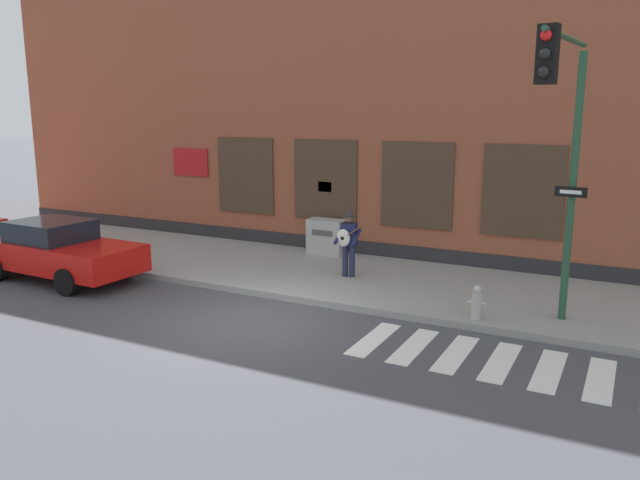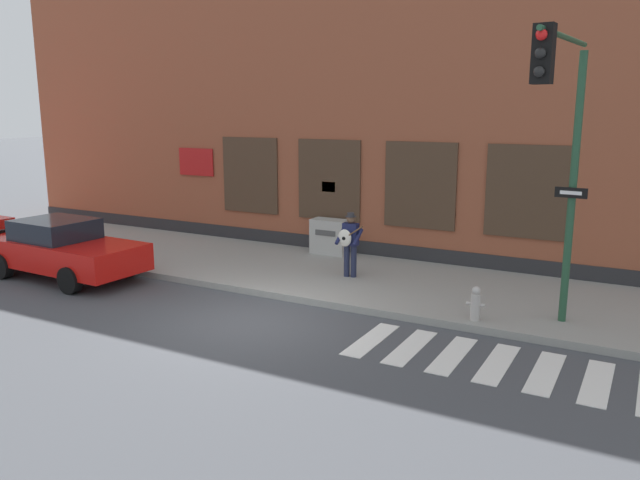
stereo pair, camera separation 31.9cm
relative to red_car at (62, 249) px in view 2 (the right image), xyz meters
name	(u,v)px [view 2 (the right image)]	position (x,y,z in m)	size (l,w,h in m)	color
ground_plane	(252,321)	(6.30, -0.49, -0.77)	(160.00, 160.00, 0.00)	#424449
sidewalk	(336,275)	(6.30, 3.33, -0.69)	(28.00, 4.61, 0.16)	gray
building_backdrop	(401,104)	(6.30, 7.63, 3.72)	(28.00, 4.06, 8.99)	brown
crosswalk	(497,364)	(11.31, -0.27, -0.76)	(5.20, 1.90, 0.01)	silver
red_car	(62,249)	(0.00, 0.00, 0.00)	(4.66, 2.10, 1.53)	red
busker	(350,241)	(6.79, 3.13, 0.32)	(0.71, 0.53, 1.64)	#1E233D
traffic_light	(563,135)	(11.90, 1.06, 3.12)	(0.71, 3.07, 5.41)	#234C33
utility_box	(330,237)	(5.14, 5.19, -0.10)	(1.08, 0.57, 1.02)	#ADADA8
fire_hydrant	(476,303)	(10.47, 1.38, -0.27)	(0.38, 0.20, 0.70)	#B2ADA8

